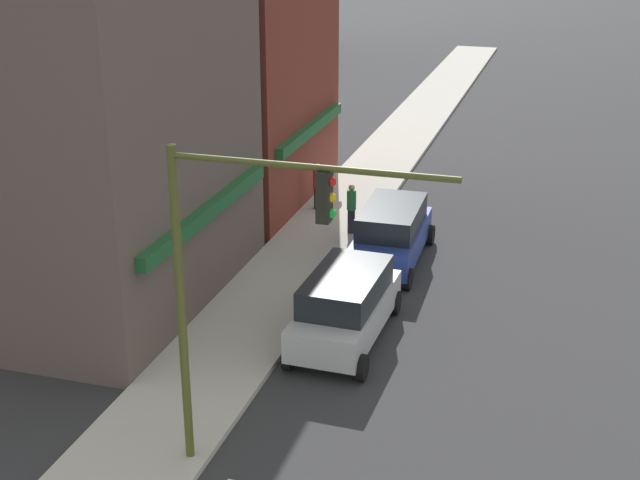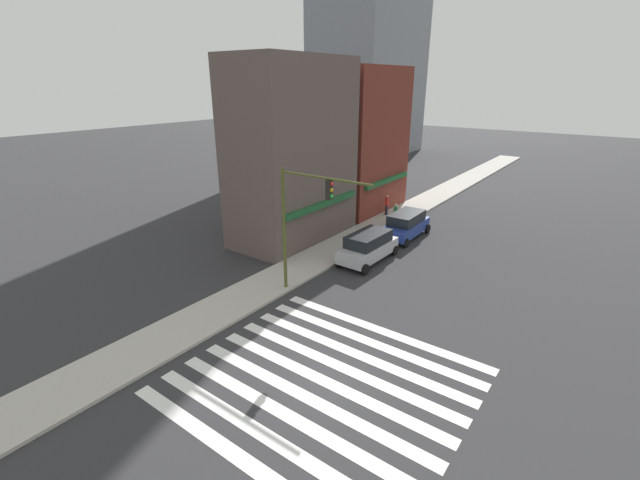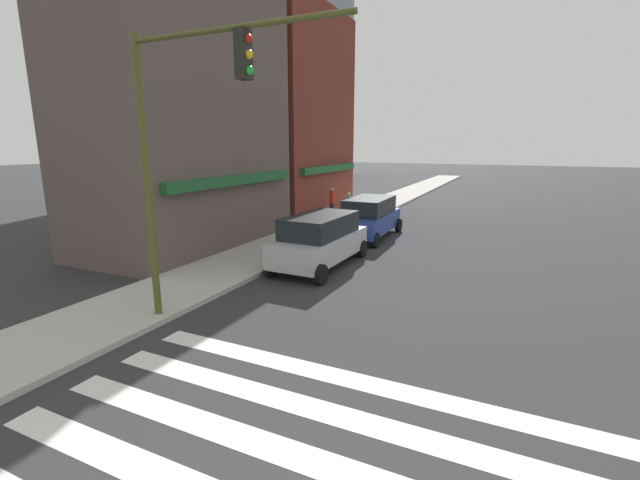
{
  "view_description": "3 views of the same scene",
  "coord_description": "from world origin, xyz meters",
  "px_view_note": "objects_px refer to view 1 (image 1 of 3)",
  "views": [
    {
      "loc": [
        -9.21,
        -0.81,
        11.28
      ],
      "look_at": [
        13.38,
        6.0,
        2.0
      ],
      "focal_mm": 50.0,
      "sensor_mm": 36.0,
      "label": 1
    },
    {
      "loc": [
        -11.26,
        -8.06,
        11.1
      ],
      "look_at": [
        5.18,
        4.0,
        3.5
      ],
      "focal_mm": 24.0,
      "sensor_mm": 36.0,
      "label": 2
    },
    {
      "loc": [
        -2.46,
        -1.87,
        4.46
      ],
      "look_at": [
        11.44,
        4.7,
        1.0
      ],
      "focal_mm": 24.0,
      "sensor_mm": 36.0,
      "label": 3
    }
  ],
  "objects_px": {
    "traffic_signal": "(236,262)",
    "pedestrian_green_top": "(351,208)",
    "pedestrian_red_jacket": "(317,185)",
    "suv_blue": "(391,232)",
    "suv_silver": "(346,305)"
  },
  "relations": [
    {
      "from": "traffic_signal",
      "to": "pedestrian_green_top",
      "type": "height_order",
      "value": "traffic_signal"
    },
    {
      "from": "pedestrian_red_jacket",
      "to": "suv_blue",
      "type": "bearing_deg",
      "value": -130.63
    },
    {
      "from": "pedestrian_green_top",
      "to": "traffic_signal",
      "type": "bearing_deg",
      "value": -143.73
    },
    {
      "from": "suv_blue",
      "to": "pedestrian_red_jacket",
      "type": "xyz_separation_m",
      "value": [
        3.91,
        3.69,
        0.04
      ]
    },
    {
      "from": "suv_blue",
      "to": "pedestrian_red_jacket",
      "type": "bearing_deg",
      "value": 41.93
    },
    {
      "from": "traffic_signal",
      "to": "suv_silver",
      "type": "height_order",
      "value": "traffic_signal"
    },
    {
      "from": "suv_silver",
      "to": "pedestrian_green_top",
      "type": "relative_size",
      "value": 2.68
    },
    {
      "from": "traffic_signal",
      "to": "suv_blue",
      "type": "distance_m",
      "value": 12.43
    },
    {
      "from": "pedestrian_green_top",
      "to": "suv_blue",
      "type": "bearing_deg",
      "value": -104.59
    },
    {
      "from": "suv_silver",
      "to": "suv_blue",
      "type": "relative_size",
      "value": 1.0
    },
    {
      "from": "pedestrian_red_jacket",
      "to": "traffic_signal",
      "type": "bearing_deg",
      "value": -162.47
    },
    {
      "from": "suv_silver",
      "to": "suv_blue",
      "type": "distance_m",
      "value": 5.6
    },
    {
      "from": "traffic_signal",
      "to": "suv_blue",
      "type": "xyz_separation_m",
      "value": [
        11.85,
        -0.49,
        -3.71
      ]
    },
    {
      "from": "traffic_signal",
      "to": "pedestrian_red_jacket",
      "type": "height_order",
      "value": "traffic_signal"
    },
    {
      "from": "suv_blue",
      "to": "pedestrian_red_jacket",
      "type": "height_order",
      "value": "suv_blue"
    }
  ]
}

